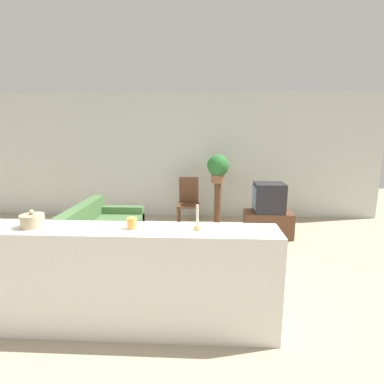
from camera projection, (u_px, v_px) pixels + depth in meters
name	position (u px, v px, depth m)	size (l,w,h in m)	color
ground_plane	(140.00, 295.00, 3.51)	(14.00, 14.00, 0.00)	tan
wall_back	(172.00, 156.00, 6.60)	(9.00, 0.06, 2.70)	silver
couch	(103.00, 234.00, 4.82)	(0.94, 1.62, 0.73)	#476B3D
tv_stand	(268.00, 224.00, 5.44)	(0.84, 0.49, 0.47)	brown
television	(269.00, 198.00, 5.34)	(0.54, 0.46, 0.52)	#232328
wooden_chair	(188.00, 200.00, 6.12)	(0.44, 0.44, 0.97)	brown
plant_stand	(217.00, 204.00, 6.11)	(0.13, 0.13, 0.87)	brown
potted_plant	(218.00, 167.00, 5.96)	(0.44, 0.44, 0.57)	#8E5B3D
foreground_counter	(125.00, 279.00, 2.84)	(2.88, 0.44, 1.02)	white
decorative_bowl	(32.00, 221.00, 2.76)	(0.21, 0.21, 0.17)	tan
candle_jar	(132.00, 223.00, 2.72)	(0.09, 0.09, 0.10)	gold
candlestick	(197.00, 222.00, 2.69)	(0.07, 0.07, 0.23)	#B7933D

